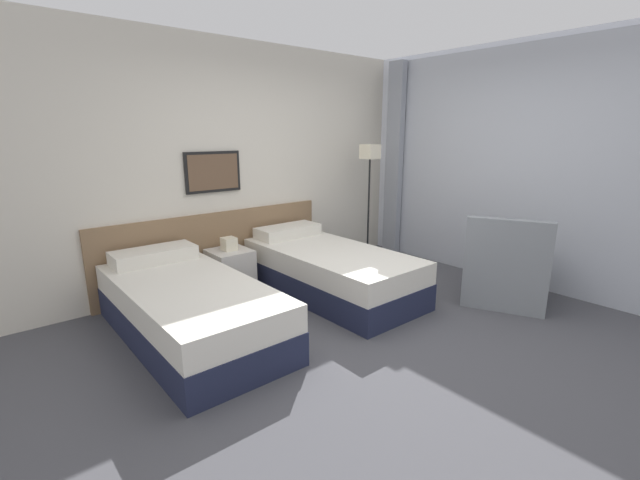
# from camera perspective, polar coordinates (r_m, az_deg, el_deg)

# --- Properties ---
(ground_plane) EXTENTS (16.00, 16.00, 0.00)m
(ground_plane) POSITION_cam_1_polar(r_m,az_deg,el_deg) (3.90, 8.65, -12.10)
(ground_plane) COLOR #47474C
(wall_headboard) EXTENTS (10.00, 0.10, 2.70)m
(wall_headboard) POSITION_cam_1_polar(r_m,az_deg,el_deg) (5.13, -9.21, 9.37)
(wall_headboard) COLOR beige
(wall_headboard) RESTS_ON ground_plane
(wall_window) EXTENTS (0.21, 4.59, 2.70)m
(wall_window) POSITION_cam_1_polar(r_m,az_deg,el_deg) (5.33, 26.04, 8.73)
(wall_window) COLOR white
(wall_window) RESTS_ON ground_plane
(bed_near_door) EXTENTS (0.96, 2.03, 0.63)m
(bed_near_door) POSITION_cam_1_polar(r_m,az_deg,el_deg) (3.86, -17.09, -8.68)
(bed_near_door) COLOR #1E233D
(bed_near_door) RESTS_ON ground_plane
(bed_near_window) EXTENTS (0.96, 2.03, 0.63)m
(bed_near_window) POSITION_cam_1_polar(r_m,az_deg,el_deg) (4.66, 1.26, -4.05)
(bed_near_window) COLOR #1E233D
(bed_near_window) RESTS_ON ground_plane
(nightstand) EXTENTS (0.42, 0.43, 0.61)m
(nightstand) POSITION_cam_1_polar(r_m,az_deg,el_deg) (4.82, -11.85, -3.91)
(nightstand) COLOR beige
(nightstand) RESTS_ON ground_plane
(floor_lamp) EXTENTS (0.24, 0.24, 1.56)m
(floor_lamp) POSITION_cam_1_polar(r_m,az_deg,el_deg) (5.68, 6.64, 9.30)
(floor_lamp) COLOR black
(floor_lamp) RESTS_ON ground_plane
(armchair) EXTENTS (0.96, 1.00, 0.92)m
(armchair) POSITION_cam_1_polar(r_m,az_deg,el_deg) (4.80, 23.45, -4.25)
(armchair) COLOR gray
(armchair) RESTS_ON ground_plane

